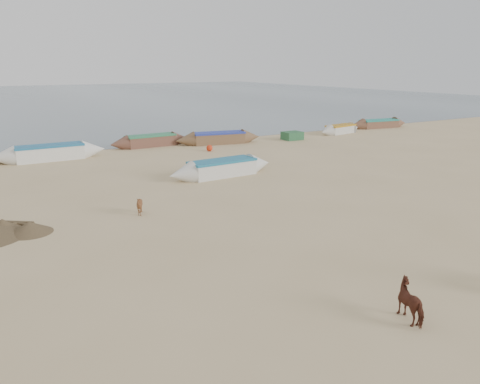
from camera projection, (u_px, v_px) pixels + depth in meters
name	position (u px, v px, depth m)	size (l,w,h in m)	color
ground	(301.00, 249.00, 15.36)	(140.00, 140.00, 0.00)	tan
sea	(22.00, 99.00, 83.76)	(160.00, 160.00, 0.00)	slate
calf_front	(140.00, 206.00, 18.75)	(0.63, 0.71, 0.79)	brown
calf_right	(414.00, 301.00, 11.01)	(0.91, 0.78, 0.92)	#58291C
near_canoe	(222.00, 168.00, 25.37)	(6.31, 1.29, 0.89)	silver
waterline_canoes	(111.00, 146.00, 32.26)	(55.87, 4.03, 0.99)	brown
beach_clutter	(179.00, 145.00, 33.31)	(43.51, 4.03, 0.64)	#295C3D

